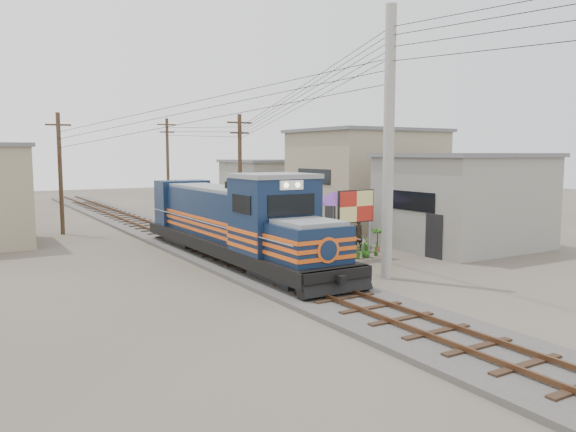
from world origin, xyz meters
TOP-DOWN VIEW (x-y plane):
  - ground at (0.00, 0.00)m, footprint 120.00×120.00m
  - ballast at (0.00, 10.00)m, footprint 3.60×70.00m
  - track at (0.00, 10.00)m, footprint 1.15×70.00m
  - locomotive at (0.00, 5.35)m, footprint 2.81×15.27m
  - utility_pole_main at (3.50, -0.50)m, footprint 0.40×0.40m
  - wooden_pole_mid at (4.50, 14.00)m, footprint 1.60×0.24m
  - wooden_pole_far at (4.80, 28.00)m, footprint 1.60×0.24m
  - wooden_pole_left at (-5.00, 18.00)m, footprint 1.60×0.24m
  - power_lines at (-0.14, 8.49)m, footprint 9.65×19.00m
  - shophouse_front at (11.50, 3.00)m, footprint 7.35×6.30m
  - shophouse_mid at (12.50, 12.00)m, footprint 8.40×7.35m
  - shophouse_back at (11.00, 22.00)m, footprint 6.30×6.30m
  - billboard at (4.92, 3.22)m, footprint 2.00×0.24m
  - market_umbrella at (6.14, 6.66)m, footprint 3.08×3.08m
  - vendor at (6.31, 4.84)m, footprint 0.58×0.39m
  - plant_nursery at (4.51, 4.63)m, footprint 3.59×3.17m

SIDE VIEW (x-z plane):
  - ground at x=0.00m, z-range 0.00..0.00m
  - ballast at x=0.00m, z-range 0.00..0.16m
  - track at x=0.00m, z-range 0.20..0.32m
  - plant_nursery at x=4.51m, z-range -0.08..1.03m
  - vendor at x=6.31m, z-range 0.00..1.58m
  - locomotive at x=0.00m, z-range -0.22..3.56m
  - shophouse_back at x=11.00m, z-range 0.01..4.21m
  - billboard at x=4.92m, z-range 0.72..3.81m
  - shophouse_front at x=11.50m, z-range 0.01..4.71m
  - market_umbrella at x=6.14m, z-range 1.06..3.84m
  - shophouse_mid at x=12.50m, z-range 0.01..6.21m
  - wooden_pole_mid at x=4.50m, z-range 0.18..7.18m
  - wooden_pole_left at x=-5.00m, z-range 0.18..7.18m
  - wooden_pole_far at x=4.80m, z-range 0.18..7.68m
  - utility_pole_main at x=3.50m, z-range 0.00..10.00m
  - power_lines at x=-0.14m, z-range 5.91..9.21m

